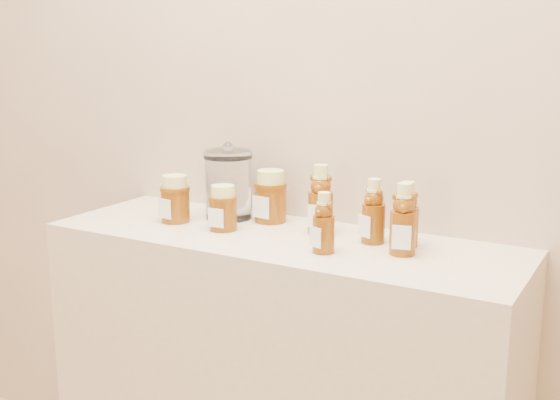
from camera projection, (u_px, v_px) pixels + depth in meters
The scene contains 10 objects.
wall_back at pixel (318, 50), 1.81m from camera, with size 3.50×0.02×2.70m, color tan.
bear_bottle_back_left at pixel (321, 195), 1.75m from camera, with size 0.07×0.07×0.20m, color #602D07, non-canonical shape.
bear_bottle_back_mid at pixel (374, 207), 1.66m from camera, with size 0.06×0.06×0.18m, color #602D07, non-canonical shape.
bear_bottle_back_right at pixel (407, 210), 1.64m from camera, with size 0.06×0.06×0.17m, color #602D07, non-canonical shape.
bear_bottle_front_left at pixel (324, 219), 1.59m from camera, with size 0.05×0.05×0.16m, color #602D07, non-canonical shape.
bear_bottle_front_right at pixel (403, 214), 1.57m from camera, with size 0.06×0.06×0.19m, color #602D07, non-canonical shape.
honey_jar_left at pixel (175, 199), 1.87m from camera, with size 0.08×0.08×0.13m, color #602D07, non-canonical shape.
honey_jar_back at pixel (271, 196), 1.87m from camera, with size 0.09×0.09×0.14m, color #602D07, non-canonical shape.
honey_jar_front at pixel (223, 208), 1.78m from camera, with size 0.07×0.07×0.12m, color #602D07, non-canonical shape.
glass_canister at pixel (228, 181), 1.90m from camera, with size 0.13×0.13×0.20m, color white, non-canonical shape.
Camera 1 is at (0.82, 0.09, 1.37)m, focal length 45.00 mm.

